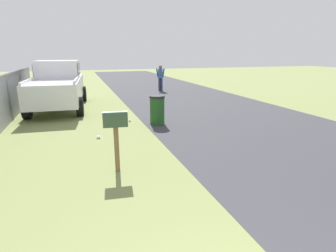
% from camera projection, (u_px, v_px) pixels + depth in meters
% --- Properties ---
extents(road_asphalt, '(60.00, 6.80, 0.01)m').
position_uv_depth(road_asphalt, '(270.00, 134.00, 8.39)').
color(road_asphalt, '#38383D').
rests_on(road_asphalt, ground).
extents(mailbox, '(0.25, 0.52, 1.30)m').
position_uv_depth(mailbox, '(115.00, 124.00, 5.57)').
color(mailbox, brown).
rests_on(mailbox, ground).
extents(pickup_truck, '(5.46, 2.46, 2.09)m').
position_uv_depth(pickup_truck, '(58.00, 83.00, 12.15)').
color(pickup_truck, silver).
rests_on(pickup_truck, ground).
extents(trash_bin, '(0.53, 0.53, 1.01)m').
position_uv_depth(trash_bin, '(157.00, 110.00, 9.48)').
color(trash_bin, '#1E4C1E').
rests_on(trash_bin, ground).
extents(pedestrian, '(0.30, 0.56, 1.66)m').
position_uv_depth(pedestrian, '(160.00, 76.00, 17.63)').
color(pedestrian, '#2D3351').
rests_on(pedestrian, ground).
extents(litter_cup_near_hydrant, '(0.10, 0.11, 0.08)m').
position_uv_depth(litter_cup_near_hydrant, '(98.00, 137.00, 8.00)').
color(litter_cup_near_hydrant, white).
rests_on(litter_cup_near_hydrant, ground).
extents(litter_can_midfield_a, '(0.13, 0.09, 0.07)m').
position_uv_depth(litter_can_midfield_a, '(130.00, 121.00, 9.96)').
color(litter_can_midfield_a, silver).
rests_on(litter_can_midfield_a, ground).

